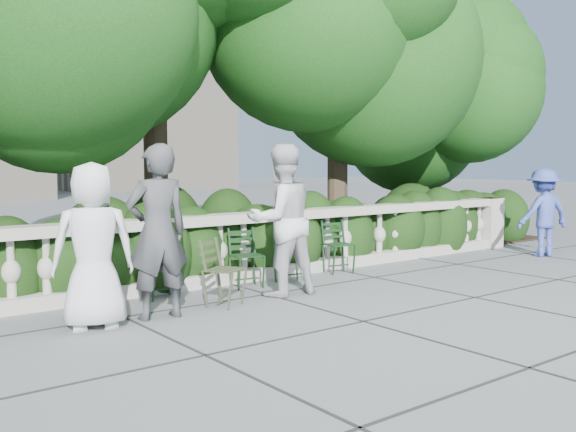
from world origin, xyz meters
TOP-DOWN VIEW (x-y plane):
  - ground at (0.00, 0.00)m, footprint 90.00×90.00m
  - balustrade at (0.00, 1.80)m, footprint 12.00×0.44m
  - shrub_hedge at (0.00, 3.00)m, footprint 15.00×2.60m
  - tree_canopy at (0.69, 3.19)m, footprint 15.04×6.52m
  - chair_a at (-1.71, 1.31)m, footprint 0.47×0.51m
  - chair_b at (-1.75, 1.31)m, footprint 0.57×0.60m
  - chair_c at (1.31, 1.29)m, footprint 0.53×0.56m
  - chair_d at (-0.47, 1.22)m, footprint 0.53×0.56m
  - chair_e at (0.22, 1.10)m, footprint 0.52×0.55m
  - chair_weathered at (-1.23, 0.44)m, footprint 0.62×0.63m
  - person_businessman at (-2.93, 0.54)m, footprint 0.97×0.76m
  - person_woman_grey at (-2.20, 0.52)m, footprint 0.75×0.53m
  - person_casual_man at (-0.36, 0.68)m, footprint 1.04×0.85m
  - person_older_blue at (5.50, 0.44)m, footprint 1.18×0.90m

SIDE VIEW (x-z plane):
  - ground at x=0.00m, z-range 0.00..0.00m
  - shrub_hedge at x=0.00m, z-range -0.85..0.85m
  - chair_a at x=-1.71m, z-range -0.42..0.42m
  - chair_b at x=-1.75m, z-range -0.42..0.42m
  - chair_c at x=1.31m, z-range -0.42..0.42m
  - chair_d at x=-0.47m, z-range -0.42..0.42m
  - chair_e at x=0.22m, z-range -0.42..0.42m
  - chair_weathered at x=-1.23m, z-range -0.42..0.42m
  - balustrade at x=0.00m, z-range -0.01..0.99m
  - person_older_blue at x=5.50m, z-range 0.00..1.61m
  - person_businessman at x=-2.93m, z-range 0.00..1.75m
  - person_woman_grey at x=-2.20m, z-range 0.00..1.95m
  - person_casual_man at x=-0.36m, z-range 0.00..1.98m
  - tree_canopy at x=0.69m, z-range 0.57..7.35m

